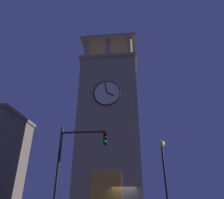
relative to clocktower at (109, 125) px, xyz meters
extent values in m
cube|color=gray|center=(0.00, -0.02, -0.64)|extent=(7.53, 6.03, 19.04)
cube|color=gray|center=(0.00, -0.02, 9.08)|extent=(8.13, 6.63, 0.40)
cylinder|color=gray|center=(-3.17, 2.39, 10.86)|extent=(0.70, 0.70, 3.15)
cylinder|color=gray|center=(0.00, 2.39, 10.86)|extent=(0.70, 0.70, 3.15)
cylinder|color=gray|center=(3.17, 2.39, 10.86)|extent=(0.70, 0.70, 3.15)
cylinder|color=gray|center=(-3.17, -2.43, 10.86)|extent=(0.70, 0.70, 3.15)
cylinder|color=gray|center=(0.00, -2.43, 10.86)|extent=(0.70, 0.70, 3.15)
cylinder|color=gray|center=(3.17, -2.43, 10.86)|extent=(0.70, 0.70, 3.15)
cube|color=gray|center=(0.00, -0.02, 12.63)|extent=(8.13, 6.63, 0.40)
cylinder|color=black|center=(0.00, -0.02, 14.25)|extent=(0.12, 0.12, 2.83)
cylinder|color=silver|center=(0.00, 3.05, 3.21)|extent=(3.34, 0.12, 3.34)
torus|color=black|center=(0.00, 3.07, 3.21)|extent=(3.50, 0.16, 3.50)
cube|color=black|center=(-0.41, 3.15, 3.01)|extent=(0.87, 0.06, 0.52)
cube|color=black|center=(0.14, 3.15, 3.91)|extent=(0.39, 0.06, 1.41)
cube|color=orange|center=(0.00, 2.94, -8.16)|extent=(3.20, 0.24, 4.00)
cylinder|color=black|center=(1.43, 13.73, -7.46)|extent=(0.16, 0.16, 5.41)
cylinder|color=black|center=(0.09, 13.73, -5.09)|extent=(2.69, 0.12, 0.12)
cube|color=black|center=(-1.26, 13.73, -5.51)|extent=(0.22, 0.30, 0.75)
sphere|color=#360505|center=(-1.26, 13.91, -5.24)|extent=(0.16, 0.16, 0.16)
sphere|color=#392705|center=(-1.26, 13.91, -5.49)|extent=(0.16, 0.16, 0.16)
sphere|color=#18C154|center=(-1.26, 13.91, -5.74)|extent=(0.16, 0.16, 0.16)
cylinder|color=black|center=(-4.77, 11.76, -7.91)|extent=(0.14, 0.14, 4.51)
sphere|color=#F9DB8C|center=(-4.77, 11.76, -5.44)|extent=(0.44, 0.44, 0.44)
camera|label=1|loc=(-2.74, 25.32, -8.65)|focal=32.27mm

